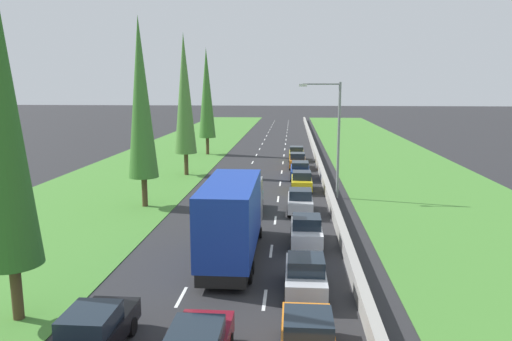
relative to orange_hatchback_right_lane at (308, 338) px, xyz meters
name	(u,v)px	position (x,y,z in m)	size (l,w,h in m)	color
ground_plane	(271,152)	(-3.37, 49.44, -0.84)	(300.00, 300.00, 0.00)	#28282B
grass_verge_left	(178,151)	(-16.02, 49.44, -0.82)	(14.00, 140.00, 0.04)	#478433
grass_verge_right	(381,153)	(10.98, 49.44, -0.82)	(14.00, 140.00, 0.04)	#478433
median_barrier	(314,149)	(2.33, 49.44, -0.41)	(0.44, 120.00, 0.85)	#9E9B93
lane_markings	(271,152)	(-3.37, 49.44, -0.83)	(3.64, 116.00, 0.01)	white
orange_hatchback_right_lane	(308,338)	(0.00, 0.00, 0.00)	(1.74, 3.90, 1.72)	orange
black_sedan_left_lane	(93,333)	(-6.96, -0.18, -0.02)	(1.82, 4.50, 1.64)	black
silver_hatchback_right_lane	(305,275)	(0.06, 5.19, 0.00)	(1.74, 3.90, 1.72)	silver
white_hatchback_right_lane	(306,230)	(0.26, 11.60, 0.00)	(1.74, 3.90, 1.72)	white
blue_box_truck_centre_lane	(233,217)	(-3.51, 9.16, 1.35)	(2.46, 9.40, 4.18)	black
silver_hatchback_right_lane_fourth	(300,201)	(0.02, 18.47, 0.00)	(1.74, 3.90, 1.72)	silver
teal_hatchback_centre_lane	(249,200)	(-3.52, 18.56, 0.00)	(1.74, 3.90, 1.72)	teal
yellow_hatchback_right_lane	(302,181)	(0.24, 25.53, 0.00)	(1.74, 3.90, 1.72)	yellow
blue_sedan_right_lane	(300,170)	(0.18, 31.12, -0.02)	(1.82, 4.50, 1.64)	#1E47B7
orange_hatchback_right_lane_seventh	(297,161)	(-0.01, 36.69, 0.00)	(1.74, 3.90, 1.72)	orange
yellow_hatchback_right_lane_eighth	(296,154)	(-0.08, 42.17, 0.00)	(1.74, 3.90, 1.72)	yellow
poplar_tree_second	(141,99)	(-11.25, 19.37, 6.98)	(2.14, 2.14, 13.54)	#4C3823
poplar_tree_third	(184,94)	(-10.98, 32.04, 7.07)	(2.14, 2.14, 13.71)	#4C3823
poplar_tree_fourth	(207,93)	(-11.41, 46.54, 6.92)	(2.14, 2.14, 13.41)	#4C3823
street_light_mast	(334,132)	(2.63, 23.12, 4.40)	(3.20, 0.28, 9.00)	gray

